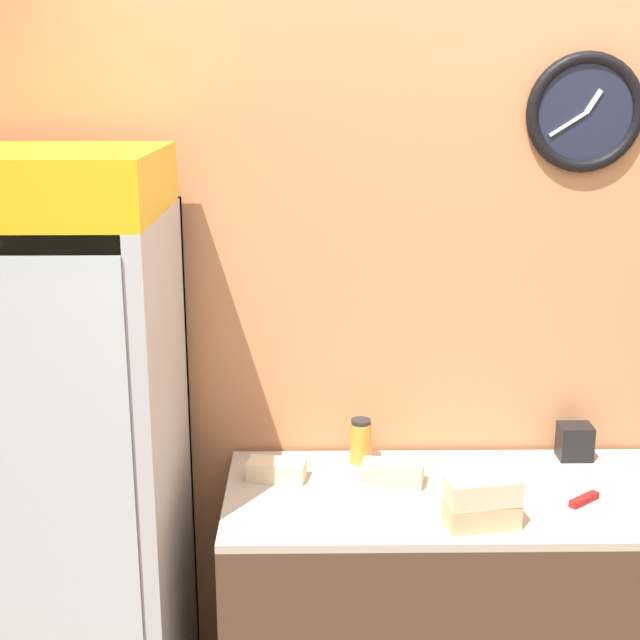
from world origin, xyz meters
name	(u,v)px	position (x,y,z in m)	size (l,w,h in m)	color
wall_back	(447,314)	(0.00, 1.25, 1.36)	(5.20, 0.10, 2.70)	tan
prep_counter	(453,615)	(0.00, 0.87, 0.44)	(1.46, 0.65, 0.88)	#4C3828
beverage_cooler	(72,441)	(-1.19, 0.88, 1.05)	(0.64, 0.73, 1.94)	#B2B7BC
sandwich_stack_bottom	(482,514)	(0.03, 0.66, 0.91)	(0.22, 0.13, 0.07)	tan
sandwich_stack_middle	(483,491)	(0.03, 0.66, 0.99)	(0.22, 0.13, 0.07)	beige
sandwich_flat_left	(392,473)	(-0.20, 0.94, 0.91)	(0.21, 0.12, 0.07)	beige
sandwich_flat_right	(277,470)	(-0.57, 0.97, 0.91)	(0.20, 0.12, 0.06)	beige
chefs_knife	(598,494)	(0.43, 0.84, 0.88)	(0.32, 0.26, 0.02)	silver
condiment_jar	(361,441)	(-0.29, 1.10, 0.95)	(0.07, 0.07, 0.15)	gold
napkin_dispenser	(575,442)	(0.44, 1.13, 0.94)	(0.11, 0.09, 0.12)	black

